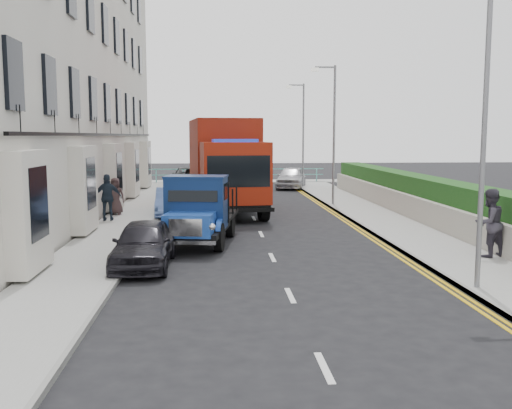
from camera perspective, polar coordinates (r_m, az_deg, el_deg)
name	(u,v)px	position (r m, az deg, el deg)	size (l,w,h in m)	color
ground	(280,274)	(14.83, 2.42, -6.96)	(120.00, 120.00, 0.00)	black
pavement_west	(128,222)	(23.83, -12.64, -1.70)	(2.40, 38.00, 0.12)	gray
pavement_east	(381,219)	(24.57, 12.36, -1.43)	(2.60, 38.00, 0.12)	gray
promenade	(237,182)	(43.48, -1.93, 2.29)	(30.00, 2.50, 0.12)	gray
sea_plane	(228,163)	(74.41, -2.85, 4.16)	(120.00, 120.00, 0.00)	slate
terrace_west	(43,56)	(28.63, -20.54, 13.72)	(6.31, 30.20, 14.25)	beige
garden_east	(426,199)	(25.08, 16.60, 0.54)	(1.45, 28.00, 1.75)	#B2AD9E
seafront_railing	(237,176)	(42.64, -1.89, 2.90)	(13.00, 0.08, 1.11)	#59B2A5
lamp_near	(480,115)	(13.63, 21.45, 8.30)	(1.23, 0.18, 7.00)	slate
lamp_mid	(332,127)	(28.91, 7.58, 7.72)	(1.23, 0.18, 7.00)	slate
lamp_far	(301,129)	(38.75, 4.57, 7.54)	(1.23, 0.18, 7.00)	slate
bedford_lorry	(197,215)	(18.37, -5.87, -1.00)	(2.57, 4.97, 2.26)	black
red_lorry	(225,163)	(26.70, -3.10, 4.19)	(3.63, 8.48, 4.31)	black
parked_car_front	(144,244)	(15.79, -11.16, -3.87)	(1.51, 3.75, 1.28)	black
parked_car_mid	(171,202)	(25.58, -8.46, 0.25)	(1.32, 3.80, 1.25)	#5F81CC
parked_car_rear	(188,188)	(32.48, -6.86, 1.66)	(1.72, 4.23, 1.23)	#BCBBC0
seafront_car_left	(188,177)	(39.80, -6.78, 2.75)	(2.35, 5.09, 1.41)	black
seafront_car_right	(291,177)	(38.70, 3.54, 2.72)	(1.75, 4.34, 1.48)	#B3B3B8
pedestrian_east_far	(489,223)	(17.46, 22.29, -1.71)	(0.95, 0.74, 1.95)	#35313C
pedestrian_west_near	(108,197)	(23.85, -14.60, 0.69)	(1.11, 0.46, 1.89)	#1C2733
pedestrian_west_far	(115,196)	(25.60, -13.88, 0.81)	(0.79, 0.51, 1.62)	#3A2A2A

